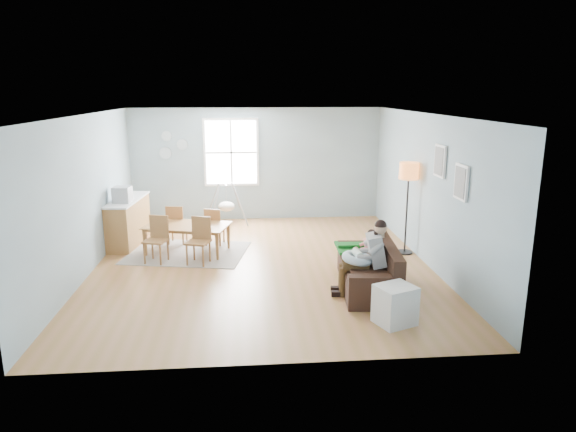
{
  "coord_description": "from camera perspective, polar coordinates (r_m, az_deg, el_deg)",
  "views": [
    {
      "loc": [
        -0.28,
        -8.88,
        3.1
      ],
      "look_at": [
        0.44,
        -0.37,
        1.0
      ],
      "focal_mm": 32.0,
      "sensor_mm": 36.0,
      "label": 1
    }
  ],
  "objects": [
    {
      "name": "monitor",
      "position": [
        10.66,
        -17.96,
        2.29
      ],
      "size": [
        0.36,
        0.34,
        0.31
      ],
      "color": "#A3A3A8",
      "rests_on": "counter"
    },
    {
      "name": "beige_pillow",
      "position": [
        8.73,
        10.11,
        -2.45
      ],
      "size": [
        0.2,
        0.46,
        0.45
      ],
      "primitive_type": "cube",
      "rotation": [
        0.0,
        0.0,
        -0.19
      ],
      "color": "tan",
      "rests_on": "sofa"
    },
    {
      "name": "storage_cube",
      "position": [
        7.2,
        11.76,
        -9.65
      ],
      "size": [
        0.61,
        0.59,
        0.54
      ],
      "color": "silver",
      "rests_on": "room"
    },
    {
      "name": "pictures",
      "position": [
        8.56,
        17.55,
        4.78
      ],
      "size": [
        0.05,
        1.34,
        0.74
      ],
      "color": "white",
      "rests_on": "room"
    },
    {
      "name": "nursing_pillow",
      "position": [
        7.98,
        7.72,
        -4.68
      ],
      "size": [
        0.54,
        0.53,
        0.2
      ],
      "primitive_type": "torus",
      "rotation": [
        0.0,
        0.14,
        -0.1
      ],
      "color": "#C3E4F3",
      "rests_on": "father"
    },
    {
      "name": "dining_table",
      "position": [
        10.18,
        -11.14,
        -2.54
      ],
      "size": [
        1.77,
        1.27,
        0.56
      ],
      "primitive_type": "imported",
      "rotation": [
        0.0,
        0.0,
        -0.26
      ],
      "color": "#9B6032",
      "rests_on": "rug"
    },
    {
      "name": "infant",
      "position": [
        7.98,
        7.69,
        -4.1
      ],
      "size": [
        0.14,
        0.34,
        0.12
      ],
      "color": "silver",
      "rests_on": "nursing_pillow"
    },
    {
      "name": "father",
      "position": [
        7.98,
        8.72,
        -4.3
      ],
      "size": [
        0.86,
        0.43,
        1.2
      ],
      "color": "gray",
      "rests_on": "sofa"
    },
    {
      "name": "rug",
      "position": [
        10.26,
        -11.07,
        -4.01
      ],
      "size": [
        2.5,
        2.08,
        0.01
      ],
      "primitive_type": "cube",
      "rotation": [
        0.0,
        0.0,
        -0.19
      ],
      "color": "#A29A94",
      "rests_on": "room"
    },
    {
      "name": "chair_se",
      "position": [
        9.51,
        -9.8,
        -2.39
      ],
      "size": [
        0.49,
        0.49,
        0.86
      ],
      "color": "olive",
      "rests_on": "rug"
    },
    {
      "name": "green_throw",
      "position": [
        8.87,
        8.2,
        -3.48
      ],
      "size": [
        0.89,
        0.72,
        0.04
      ],
      "primitive_type": "cube",
      "rotation": [
        0.0,
        0.0,
        -0.04
      ],
      "color": "#166222",
      "rests_on": "sofa"
    },
    {
      "name": "room",
      "position": [
        8.91,
        -3.07,
        9.42
      ],
      "size": [
        8.4,
        9.4,
        3.9
      ],
      "color": "#A3713A"
    },
    {
      "name": "chair_ne",
      "position": [
        10.54,
        -8.24,
        -0.99
      ],
      "size": [
        0.43,
        0.43,
        0.78
      ],
      "color": "olive",
      "rests_on": "rug"
    },
    {
      "name": "chair_sw",
      "position": [
        9.75,
        -14.32,
        -2.21
      ],
      "size": [
        0.48,
        0.48,
        0.86
      ],
      "color": "olive",
      "rests_on": "rug"
    },
    {
      "name": "wall_plates",
      "position": [
        12.53,
        -12.83,
        7.66
      ],
      "size": [
        0.67,
        0.02,
        0.66
      ],
      "color": "#A3B9C4",
      "rests_on": "room"
    },
    {
      "name": "chair_nw",
      "position": [
        10.75,
        -12.33,
        -0.74
      ],
      "size": [
        0.42,
        0.42,
        0.82
      ],
      "color": "olive",
      "rests_on": "rug"
    },
    {
      "name": "baby_swing",
      "position": [
        12.28,
        -6.86,
        1.14
      ],
      "size": [
        1.04,
        1.06,
        0.95
      ],
      "color": "#A3A3A8",
      "rests_on": "room"
    },
    {
      "name": "floor_lamp",
      "position": [
        9.98,
        13.25,
        4.06
      ],
      "size": [
        0.36,
        0.36,
        1.78
      ],
      "color": "black",
      "rests_on": "room"
    },
    {
      "name": "toddler",
      "position": [
        8.41,
        8.64,
        -3.41
      ],
      "size": [
        0.48,
        0.28,
        0.72
      ],
      "color": "silver",
      "rests_on": "sofa"
    },
    {
      "name": "counter",
      "position": [
        11.09,
        -17.3,
        -0.51
      ],
      "size": [
        0.63,
        1.71,
        0.94
      ],
      "color": "#9B6032",
      "rests_on": "room"
    },
    {
      "name": "sofa",
      "position": [
        8.37,
        9.2,
        -6.16
      ],
      "size": [
        0.98,
        1.94,
        0.76
      ],
      "color": "black",
      "rests_on": "room"
    },
    {
      "name": "window",
      "position": [
        12.43,
        -6.33,
        7.04
      ],
      "size": [
        1.32,
        0.08,
        1.62
      ],
      "color": "white",
      "rests_on": "room"
    }
  ]
}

